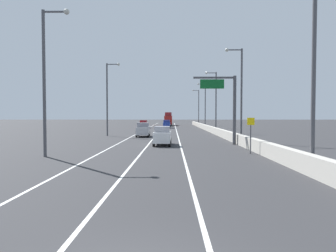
{
  "coord_description": "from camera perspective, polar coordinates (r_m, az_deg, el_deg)",
  "views": [
    {
      "loc": [
        0.62,
        -5.41,
        3.19
      ],
      "look_at": [
        -0.01,
        38.93,
        1.61
      ],
      "focal_mm": 31.84,
      "sensor_mm": 36.0,
      "label": 1
    }
  ],
  "objects": [
    {
      "name": "speed_advisory_sign",
      "position": [
        25.57,
        15.55,
        -1.24
      ],
      "size": [
        0.6,
        0.11,
        3.0
      ],
      "color": "#4C4C51",
      "rests_on": "ground_plane"
    },
    {
      "name": "jersey_barrier_right",
      "position": [
        46.08,
        10.05,
        -1.28
      ],
      "size": [
        0.6,
        120.0,
        1.1
      ],
      "primitive_type": "cube",
      "color": "#B2ADA3",
      "rests_on": "ground_plane"
    },
    {
      "name": "car_white_4",
      "position": [
        31.84,
        -1.07,
        -1.89
      ],
      "size": [
        1.89,
        4.32,
        2.03
      ],
      "color": "white",
      "rests_on": "ground_plane"
    },
    {
      "name": "lamp_post_left_near",
      "position": [
        24.96,
        -22.16,
        9.32
      ],
      "size": [
        2.14,
        0.44,
        11.3
      ],
      "color": "#4C4C51",
      "rests_on": "ground_plane"
    },
    {
      "name": "lane_stripe_left",
      "position": [
        60.8,
        -4.97,
        -0.97
      ],
      "size": [
        0.16,
        130.0,
        0.0
      ],
      "primitive_type": "cube",
      "color": "silver",
      "rests_on": "ground_plane"
    },
    {
      "name": "lane_stripe_right",
      "position": [
        60.5,
        1.64,
        -0.98
      ],
      "size": [
        0.16,
        130.0,
        0.0
      ],
      "primitive_type": "cube",
      "color": "silver",
      "rests_on": "ground_plane"
    },
    {
      "name": "car_red_1",
      "position": [
        75.52,
        -4.7,
        0.36
      ],
      "size": [
        1.96,
        4.6,
        1.98
      ],
      "color": "red",
      "rests_on": "ground_plane"
    },
    {
      "name": "lamp_post_left_mid",
      "position": [
        47.24,
        -11.31,
        5.92
      ],
      "size": [
        2.14,
        0.44,
        11.3
      ],
      "color": "#4C4C51",
      "rests_on": "ground_plane"
    },
    {
      "name": "ground_plane",
      "position": [
        69.48,
        0.3,
        -0.59
      ],
      "size": [
        320.0,
        320.0,
        0.0
      ],
      "primitive_type": "plane",
      "color": "#2D2D30"
    },
    {
      "name": "lamp_post_right_third",
      "position": [
        56.26,
        8.94,
        5.3
      ],
      "size": [
        2.14,
        0.44,
        11.3
      ],
      "color": "#4C4C51",
      "rests_on": "ground_plane"
    },
    {
      "name": "lamp_post_right_fifth",
      "position": [
        94.82,
        5.76,
        3.98
      ],
      "size": [
        2.14,
        0.44,
        11.3
      ],
      "color": "#4C4C51",
      "rests_on": "ground_plane"
    },
    {
      "name": "car_blue_0",
      "position": [
        75.06,
        -0.26,
        0.38
      ],
      "size": [
        1.83,
        4.14,
        2.05
      ],
      "color": "#1E389E",
      "rests_on": "ground_plane"
    },
    {
      "name": "lamp_post_right_near",
      "position": [
        18.75,
        25.5,
        11.75
      ],
      "size": [
        2.14,
        0.44,
        11.3
      ],
      "color": "#4C4C51",
      "rests_on": "ground_plane"
    },
    {
      "name": "car_black_2",
      "position": [
        84.09,
        -0.15,
        0.5
      ],
      "size": [
        1.94,
        4.06,
        1.87
      ],
      "color": "black",
      "rests_on": "ground_plane"
    },
    {
      "name": "car_silver_3",
      "position": [
        44.7,
        -4.79,
        -0.71
      ],
      "size": [
        2.01,
        4.26,
        2.12
      ],
      "color": "#B7B7BC",
      "rests_on": "ground_plane"
    },
    {
      "name": "lane_stripe_center",
      "position": [
        60.55,
        -1.67,
        -0.98
      ],
      "size": [
        0.16,
        130.0,
        0.0
      ],
      "primitive_type": "cube",
      "color": "silver",
      "rests_on": "ground_plane"
    },
    {
      "name": "lamp_post_right_fourth",
      "position": [
        75.51,
        6.97,
        4.47
      ],
      "size": [
        2.14,
        0.44,
        11.3
      ],
      "color": "#4C4C51",
      "rests_on": "ground_plane"
    },
    {
      "name": "overhead_sign_gantry",
      "position": [
        33.16,
        11.38,
        4.66
      ],
      "size": [
        4.68,
        0.36,
        7.5
      ],
      "color": "#47474C",
      "rests_on": "ground_plane"
    },
    {
      "name": "lamp_post_right_second",
      "position": [
        37.25,
        13.54,
        6.95
      ],
      "size": [
        2.14,
        0.44,
        11.3
      ],
      "color": "#4C4C51",
      "rests_on": "ground_plane"
    },
    {
      "name": "box_truck",
      "position": [
        95.19,
        0.04,
        1.28
      ],
      "size": [
        2.52,
        9.41,
        4.2
      ],
      "color": "#A51E19",
      "rests_on": "ground_plane"
    }
  ]
}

